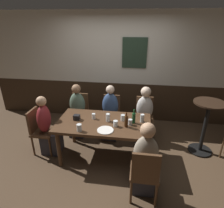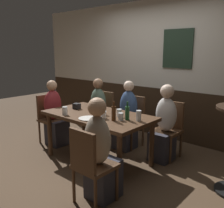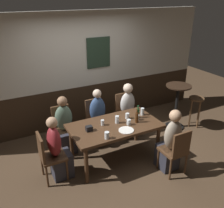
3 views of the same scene
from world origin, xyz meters
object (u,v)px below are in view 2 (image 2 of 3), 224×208
(chair_right_near, at_px, (90,163))
(person_head_west, at_px, (55,118))
(chair_right_far, at_px, (169,126))
(person_right_far, at_px, (164,128))
(chair_mid_far, at_px, (132,118))
(beer_glass_half, at_px, (104,115))
(person_right_near, at_px, (100,157))
(pint_glass_stout, at_px, (121,117))
(chair_left_far, at_px, (103,112))
(pint_glass_amber, at_px, (119,113))
(dining_table, at_px, (98,119))
(person_mid_far, at_px, (127,120))
(beer_glass_tall, at_px, (103,110))
(chair_head_west, at_px, (50,116))
(plate_white_large, at_px, (88,118))
(beer_bottle_brown, at_px, (114,113))
(condiment_caddy, at_px, (77,106))
(pint_glass_pale, at_px, (139,116))
(highball_clear, at_px, (93,108))
(person_left_far, at_px, (97,114))
(tumbler_short, at_px, (65,111))
(beer_bottle_green, at_px, (127,113))

(chair_right_near, xyz_separation_m, person_head_west, (-1.80, 0.86, -0.01))
(chair_right_far, height_order, person_right_far, person_right_far)
(chair_mid_far, relative_size, beer_glass_half, 8.61)
(person_right_near, relative_size, pint_glass_stout, 11.66)
(chair_left_far, distance_m, pint_glass_amber, 1.33)
(person_head_west, xyz_separation_m, pint_glass_stout, (1.54, -0.03, 0.30))
(dining_table, height_order, person_mid_far, person_mid_far)
(person_right_far, distance_m, beer_glass_tall, 0.98)
(chair_head_west, distance_m, plate_white_large, 1.37)
(person_right_far, relative_size, beer_bottle_brown, 4.42)
(person_head_west, bearing_deg, chair_left_far, 67.84)
(dining_table, relative_size, plate_white_large, 6.14)
(chair_right_near, distance_m, condiment_caddy, 1.53)
(beer_glass_tall, height_order, pint_glass_pale, same)
(chair_left_far, bearing_deg, beer_glass_tall, -46.27)
(pint_glass_stout, relative_size, pint_glass_pale, 0.71)
(chair_head_west, relative_size, condiment_caddy, 8.00)
(dining_table, distance_m, chair_head_west, 1.25)
(chair_left_far, xyz_separation_m, pint_glass_amber, (1.05, -0.76, 0.29))
(dining_table, height_order, beer_glass_tall, beer_glass_tall)
(person_right_far, distance_m, beer_glass_half, 1.00)
(dining_table, bearing_deg, chair_right_far, 50.14)
(chair_left_far, height_order, highball_clear, chair_left_far)
(chair_right_far, relative_size, plate_white_large, 3.29)
(pint_glass_stout, distance_m, pint_glass_amber, 0.20)
(beer_glass_half, bearing_deg, chair_left_far, 133.96)
(plate_white_large, relative_size, condiment_caddy, 2.43)
(chair_head_west, bearing_deg, pint_glass_pale, 3.03)
(chair_head_west, distance_m, person_right_near, 2.08)
(person_right_far, bearing_deg, beer_glass_tall, -134.39)
(chair_mid_far, xyz_separation_m, person_left_far, (-0.72, -0.16, -0.01))
(person_mid_far, bearing_deg, highball_clear, -108.09)
(tumbler_short, height_order, plate_white_large, tumbler_short)
(beer_bottle_green, bearing_deg, person_left_far, 151.90)
(chair_right_far, bearing_deg, pint_glass_stout, -105.89)
(pint_glass_amber, bearing_deg, condiment_caddy, -173.90)
(chair_head_west, relative_size, person_right_near, 0.74)
(chair_head_west, height_order, person_head_west, person_head_west)
(pint_glass_amber, bearing_deg, chair_head_west, -176.25)
(person_left_far, relative_size, beer_bottle_green, 4.53)
(person_right_far, relative_size, highball_clear, 11.51)
(person_right_near, distance_m, tumbler_short, 1.15)
(chair_right_far, xyz_separation_m, plate_white_large, (-0.64, -1.14, 0.25))
(chair_right_near, bearing_deg, beer_bottle_brown, 112.93)
(person_right_far, bearing_deg, chair_right_far, 90.00)
(person_right_near, distance_m, beer_glass_half, 0.82)
(dining_table, bearing_deg, plate_white_large, -74.18)
(beer_bottle_green, bearing_deg, pint_glass_pale, 22.70)
(beer_glass_tall, relative_size, pint_glass_pale, 1.00)
(tumbler_short, distance_m, beer_bottle_green, 0.94)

